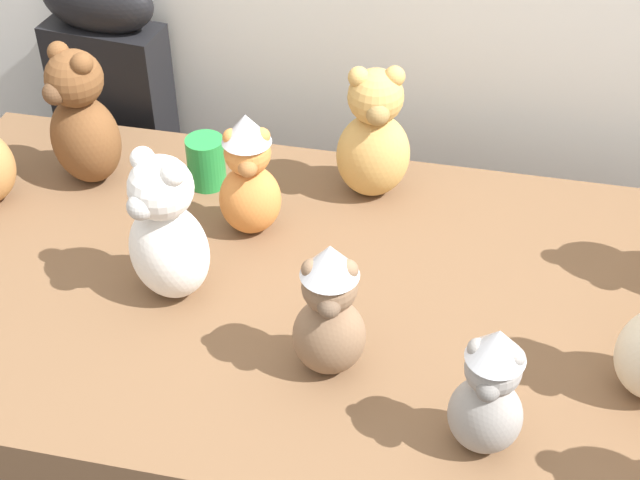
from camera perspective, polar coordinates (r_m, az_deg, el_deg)
The scene contains 9 objects.
display_table at distance 1.96m, azimuth -0.00°, elevation -11.19°, with size 1.71×0.90×0.75m, color brown.
instrument_case at distance 2.41m, azimuth -12.12°, elevation 4.62°, with size 0.29×0.15×1.07m.
teddy_bear_ash at distance 1.38m, azimuth 10.52°, elevation -9.35°, with size 0.12×0.11×0.25m.
teddy_bear_honey at distance 1.84m, azimuth 3.39°, elevation 6.44°, with size 0.18×0.16×0.29m.
teddy_bear_snow at distance 1.61m, azimuth -9.58°, elevation 0.51°, with size 0.19×0.18×0.30m.
teddy_bear_chestnut at distance 1.94m, azimuth -14.66°, elevation 7.23°, with size 0.20×0.19×0.31m.
teddy_bear_mocha at distance 1.46m, azimuth 0.59°, elevation -4.50°, with size 0.14×0.12×0.27m.
teddy_bear_ginger at distance 1.74m, azimuth -4.47°, elevation 3.99°, with size 0.14×0.13×0.27m.
party_cup_green at distance 1.92m, azimuth -7.13°, elevation 4.87°, with size 0.08×0.08×0.11m, color #238C3D.
Camera 1 is at (0.26, -0.96, 1.90)m, focal length 51.19 mm.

